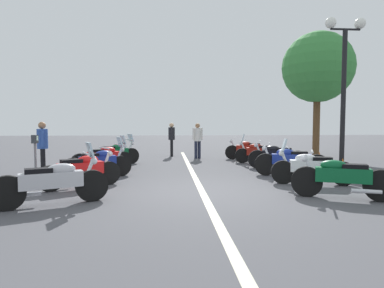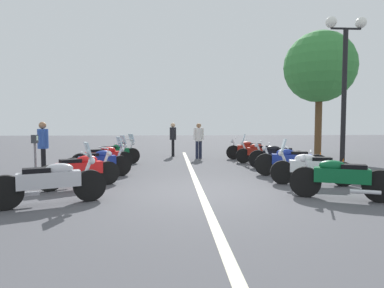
{
  "view_description": "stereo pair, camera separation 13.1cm",
  "coord_description": "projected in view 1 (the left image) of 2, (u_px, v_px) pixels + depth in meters",
  "views": [
    {
      "loc": [
        -7.23,
        0.77,
        1.56
      ],
      "look_at": [
        3.18,
        0.0,
        0.93
      ],
      "focal_mm": 29.56,
      "sensor_mm": 36.0,
      "label": 1
    },
    {
      "loc": [
        -7.23,
        0.64,
        1.56
      ],
      "look_at": [
        3.18,
        0.0,
        0.93
      ],
      "focal_mm": 29.56,
      "sensor_mm": 36.0,
      "label": 2
    }
  ],
  "objects": [
    {
      "name": "traffic_cone_0",
      "position": [
        319.0,
        161.0,
        11.2
      ],
      "size": [
        0.36,
        0.36,
        0.61
      ],
      "color": "orange",
      "rests_on": "ground_plane"
    },
    {
      "name": "motorcycle_right_row_1",
      "position": [
        311.0,
        167.0,
        8.2
      ],
      "size": [
        0.85,
        2.08,
        1.2
      ],
      "rotation": [
        0.0,
        0.0,
        1.32
      ],
      "color": "black",
      "rests_on": "ground_plane"
    },
    {
      "name": "motorcycle_right_row_3",
      "position": [
        277.0,
        156.0,
        11.22
      ],
      "size": [
        0.82,
        2.04,
        1.01
      ],
      "rotation": [
        0.0,
        0.0,
        1.34
      ],
      "color": "black",
      "rests_on": "ground_plane"
    },
    {
      "name": "motorcycle_left_row_4",
      "position": [
        114.0,
        153.0,
        12.22
      ],
      "size": [
        1.25,
        1.86,
        1.21
      ],
      "rotation": [
        0.0,
        0.0,
        -1.01
      ],
      "color": "black",
      "rests_on": "ground_plane"
    },
    {
      "name": "traffic_cone_1",
      "position": [
        343.0,
        169.0,
        9.03
      ],
      "size": [
        0.36,
        0.36,
        0.61
      ],
      "color": "orange",
      "rests_on": "ground_plane"
    },
    {
      "name": "street_lamp_twin_globe",
      "position": [
        344.0,
        68.0,
        9.35
      ],
      "size": [
        0.32,
        1.22,
        4.71
      ],
      "color": "black",
      "rests_on": "ground_plane"
    },
    {
      "name": "motorcycle_right_row_0",
      "position": [
        342.0,
        177.0,
        6.63
      ],
      "size": [
        1.02,
        1.94,
        1.01
      ],
      "rotation": [
        0.0,
        0.0,
        1.15
      ],
      "color": "black",
      "rests_on": "ground_plane"
    },
    {
      "name": "motorcycle_right_row_5",
      "position": [
        249.0,
        149.0,
        14.19
      ],
      "size": [
        0.81,
        2.16,
        1.0
      ],
      "rotation": [
        0.0,
        0.0,
        1.37
      ],
      "color": "black",
      "rests_on": "ground_plane"
    },
    {
      "name": "roadside_tree_0",
      "position": [
        318.0,
        68.0,
        15.06
      ],
      "size": [
        3.34,
        3.34,
        5.98
      ],
      "color": "brown",
      "rests_on": "ground_plane"
    },
    {
      "name": "motorcycle_left_row_3",
      "position": [
        104.0,
        157.0,
        10.8
      ],
      "size": [
        1.12,
        1.94,
        1.2
      ],
      "rotation": [
        0.0,
        0.0,
        -1.1
      ],
      "color": "black",
      "rests_on": "ground_plane"
    },
    {
      "name": "motorcycle_left_row_2",
      "position": [
        99.0,
        162.0,
        9.29
      ],
      "size": [
        1.02,
        1.87,
        1.2
      ],
      "rotation": [
        0.0,
        0.0,
        -1.14
      ],
      "color": "black",
      "rests_on": "ground_plane"
    },
    {
      "name": "bystander_3",
      "position": [
        198.0,
        138.0,
        14.59
      ],
      "size": [
        0.32,
        0.49,
        1.63
      ],
      "rotation": [
        0.0,
        0.0,
        3.59
      ],
      "color": "#1E2338",
      "rests_on": "ground_plane"
    },
    {
      "name": "bystander_2",
      "position": [
        172.0,
        137.0,
        15.64
      ],
      "size": [
        0.53,
        0.32,
        1.66
      ],
      "rotation": [
        0.0,
        0.0,
        1.55
      ],
      "color": "black",
      "rests_on": "ground_plane"
    },
    {
      "name": "lane_centre_stripe",
      "position": [
        193.0,
        173.0,
        10.2
      ],
      "size": [
        15.38,
        0.16,
        0.01
      ],
      "primitive_type": "cube",
      "color": "beige",
      "rests_on": "ground_plane"
    },
    {
      "name": "motorcycle_right_row_2",
      "position": [
        291.0,
        161.0,
        9.62
      ],
      "size": [
        0.88,
        2.15,
        1.02
      ],
      "rotation": [
        0.0,
        0.0,
        1.31
      ],
      "color": "black",
      "rests_on": "ground_plane"
    },
    {
      "name": "motorcycle_right_row_4",
      "position": [
        259.0,
        152.0,
        12.8
      ],
      "size": [
        0.77,
        1.99,
        1.19
      ],
      "rotation": [
        0.0,
        0.0,
        1.38
      ],
      "color": "black",
      "rests_on": "ground_plane"
    },
    {
      "name": "bystander_1",
      "position": [
        43.0,
        144.0,
        9.82
      ],
      "size": [
        0.5,
        0.32,
        1.65
      ],
      "rotation": [
        0.0,
        0.0,
        5.1
      ],
      "color": "black",
      "rests_on": "ground_plane"
    },
    {
      "name": "ground_plane",
      "position": [
        202.0,
        192.0,
        7.35
      ],
      "size": [
        80.0,
        80.0,
        0.0
      ],
      "primitive_type": "plane",
      "color": "#4C4C51"
    },
    {
      "name": "motorcycle_left_row_0",
      "position": [
        53.0,
        181.0,
        6.09
      ],
      "size": [
        1.06,
        2.01,
        1.21
      ],
      "rotation": [
        0.0,
        0.0,
        -1.15
      ],
      "color": "black",
      "rests_on": "ground_plane"
    },
    {
      "name": "parking_meter",
      "position": [
        35.0,
        150.0,
        8.43
      ],
      "size": [
        0.18,
        0.13,
        1.29
      ],
      "rotation": [
        0.0,
        0.0,
        -1.58
      ],
      "color": "slate",
      "rests_on": "ground_plane"
    },
    {
      "name": "motorcycle_left_row_1",
      "position": [
        82.0,
        170.0,
        7.8
      ],
      "size": [
        1.23,
        1.78,
        0.99
      ],
      "rotation": [
        0.0,
        0.0,
        -0.99
      ],
      "color": "black",
      "rests_on": "ground_plane"
    }
  ]
}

